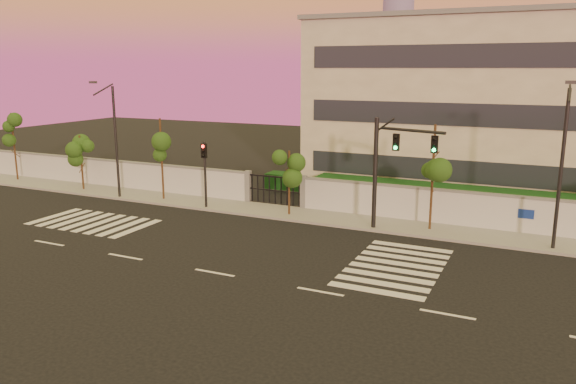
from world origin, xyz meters
name	(u,v)px	position (x,y,z in m)	size (l,w,h in m)	color
ground	(215,273)	(0.00, 0.00, 0.00)	(120.00, 120.00, 0.00)	black
sidewalk	(309,216)	(0.00, 10.50, 0.07)	(60.00, 3.00, 0.15)	gray
perimeter_wall	(320,195)	(0.10, 12.00, 1.07)	(60.00, 0.36, 2.20)	silver
hedge_row	(350,192)	(1.17, 14.74, 0.82)	(41.00, 4.25, 1.80)	black
institutional_building	(493,107)	(9.00, 21.99, 6.16)	(24.40, 12.40, 12.25)	#B3AF97
road_markings	(228,244)	(-1.58, 3.76, 0.01)	(57.00, 7.62, 0.02)	silver
street_tree_a	(13,131)	(-25.18, 10.71, 3.97)	(1.60, 1.27, 5.40)	#382314
street_tree_b	(81,150)	(-17.74, 10.22, 3.00)	(1.63, 1.30, 4.07)	#382314
street_tree_c	(161,140)	(-10.52, 10.21, 4.10)	(1.63, 1.30, 5.57)	#382314
street_tree_d	(290,168)	(-1.08, 10.08, 2.96)	(1.52, 1.21, 4.01)	#382314
street_tree_e	(434,154)	(7.27, 10.49, 4.33)	(1.63, 1.29, 5.89)	#382314
traffic_signal_main	(390,161)	(5.12, 9.48, 3.93)	(3.86, 1.32, 6.21)	black
traffic_signal_secondary	(205,167)	(-6.65, 9.45, 2.75)	(0.34, 0.33, 4.34)	black
streetlight_west	(114,136)	(-13.68, 9.25, 4.31)	(0.48, 1.92, 7.98)	black
streetlight_east	(562,162)	(13.41, 9.50, 4.46)	(0.49, 1.99, 8.26)	black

